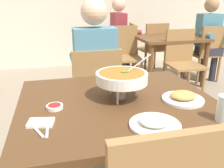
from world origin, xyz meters
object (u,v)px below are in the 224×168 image
appetizer_plate (183,97)px  chair_bg_right (154,46)px  diner_main (95,64)px  patron_bg_left (209,35)px  curry_bowl (122,78)px  rice_plate (155,123)px  chair_diner_main (96,90)px  chair_bg_window (182,59)px  chair_bg_left (207,51)px  dining_table_main (118,117)px  chair_bg_corner (125,52)px  sauce_dish (55,107)px  chair_bg_middle (126,47)px  drink_glass (224,110)px  patron_bg_middle (121,33)px  dining_table_far (169,45)px

appetizer_plate → chair_bg_right: (1.00, 2.75, -0.25)m
diner_main → patron_bg_left: 2.46m
curry_bowl → rice_plate: curry_bowl is taller
chair_diner_main → chair_bg_right: bearing=54.2°
chair_bg_window → patron_bg_left: size_ratio=0.69×
curry_bowl → patron_bg_left: 2.93m
diner_main → chair_bg_left: bearing=31.7°
dining_table_main → curry_bowl: size_ratio=3.41×
diner_main → chair_bg_corner: diner_main is taller
chair_diner_main → rice_plate: bearing=-85.4°
chair_diner_main → diner_main: (0.00, 0.03, 0.24)m
chair_bg_left → sauce_dish: bearing=-138.9°
chair_bg_right → chair_bg_corner: 0.76m
chair_diner_main → chair_bg_middle: bearing=65.8°
chair_bg_left → rice_plate: bearing=-129.0°
diner_main → chair_bg_corner: bearing=63.7°
drink_glass → chair_bg_corner: size_ratio=0.14×
diner_main → appetizer_plate: bearing=-67.7°
appetizer_plate → patron_bg_middle: 2.80m
rice_plate → patron_bg_left: size_ratio=0.18×
appetizer_plate → chair_bg_window: bearing=60.3°
chair_bg_corner → sauce_dish: bearing=-115.3°
chair_bg_corner → rice_plate: bearing=-103.7°
chair_bg_right → chair_bg_left: bearing=-42.4°
curry_bowl → chair_bg_right: curry_bowl is taller
chair_diner_main → chair_bg_corner: (0.72, 1.49, 0.00)m
rice_plate → chair_bg_right: 3.26m
sauce_dish → chair_bg_corner: 2.54m
chair_diner_main → dining_table_far: size_ratio=0.90×
chair_bg_left → patron_bg_middle: size_ratio=0.69×
chair_diner_main → dining_table_far: (1.40, 1.38, 0.10)m
chair_bg_left → chair_bg_right: (-0.66, 0.60, 0.00)m
drink_glass → appetizer_plate: bearing=104.0°
chair_diner_main → chair_bg_right: (1.36, 1.89, 0.00)m
dining_table_main → chair_diner_main: bearing=90.0°
curry_bowl → chair_bg_right: 2.97m
diner_main → rice_plate: bearing=-85.5°
chair_bg_left → dining_table_main: bearing=-134.5°
curry_bowl → dining_table_far: size_ratio=0.33×
dining_table_far → chair_bg_right: bearing=94.5°
diner_main → curry_bowl: bearing=-87.9°
dining_table_main → patron_bg_left: size_ratio=0.86×
chair_bg_right → patron_bg_left: (0.71, -0.53, 0.24)m
curry_bowl → sauce_dish: 0.41m
drink_glass → rice_plate: bearing=176.0°
curry_bowl → chair_bg_middle: size_ratio=0.37×
dining_table_main → chair_bg_window: chair_bg_window is taller
chair_bg_left → chair_bg_middle: 1.32m
diner_main → chair_bg_left: diner_main is taller
chair_bg_window → rice_plate: bearing=-122.6°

